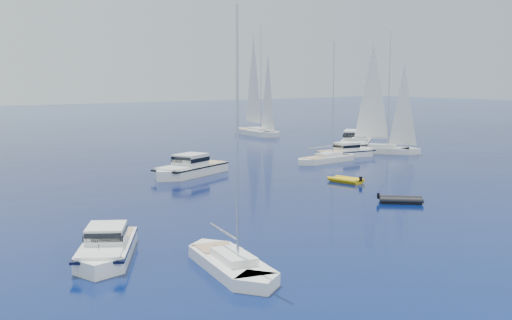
# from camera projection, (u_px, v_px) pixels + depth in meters

# --- Properties ---
(motor_cruiser_left) EXTENTS (6.87, 8.96, 2.32)m
(motor_cruiser_left) POSITION_uv_depth(u_px,v_px,m) (107.00, 258.00, 36.23)
(motor_cruiser_left) COLOR white
(motor_cruiser_left) RESTS_ON ground
(motor_cruiser_centre) EXTENTS (10.89, 7.08, 2.75)m
(motor_cruiser_centre) POSITION_uv_depth(u_px,v_px,m) (189.00, 175.00, 66.15)
(motor_cruiser_centre) COLOR silver
(motor_cruiser_centre) RESTS_ON ground
(motor_cruiser_far_r) EXTENTS (8.94, 3.50, 2.29)m
(motor_cruiser_far_r) POSITION_uv_depth(u_px,v_px,m) (348.00, 157.00, 81.27)
(motor_cruiser_far_r) COLOR white
(motor_cruiser_far_r) RESTS_ON ground
(motor_cruiser_distant) EXTENTS (12.15, 11.18, 3.33)m
(motor_cruiser_distant) POSITION_uv_depth(u_px,v_px,m) (355.00, 149.00, 89.09)
(motor_cruiser_distant) COLOR white
(motor_cruiser_distant) RESTS_ON ground
(sailboat_fore) EXTENTS (4.42, 9.77, 13.91)m
(sailboat_fore) POSITION_uv_depth(u_px,v_px,m) (231.00, 270.00, 34.05)
(sailboat_fore) COLOR white
(sailboat_fore) RESTS_ON ground
(sailboat_centre) EXTENTS (9.98, 3.58, 14.35)m
(sailboat_centre) POSITION_uv_depth(u_px,v_px,m) (327.00, 162.00, 76.37)
(sailboat_centre) COLOR silver
(sailboat_centre) RESTS_ON ground
(sailboat_sails_r) EXTENTS (9.05, 10.40, 16.16)m
(sailboat_sails_r) POSITION_uv_depth(u_px,v_px,m) (379.00, 153.00, 85.17)
(sailboat_sails_r) COLOR white
(sailboat_sails_r) RESTS_ON ground
(sailboat_sails_far) EXTENTS (4.75, 13.34, 19.20)m
(sailboat_sails_far) POSITION_uv_depth(u_px,v_px,m) (257.00, 135.00, 110.63)
(sailboat_sails_far) COLOR silver
(sailboat_sails_far) RESTS_ON ground
(tender_yellow) EXTENTS (2.40, 3.65, 0.95)m
(tender_yellow) POSITION_uv_depth(u_px,v_px,m) (346.00, 182.00, 61.84)
(tender_yellow) COLOR gold
(tender_yellow) RESTS_ON ground
(tender_grey_near) EXTENTS (3.90, 3.86, 0.95)m
(tender_grey_near) POSITION_uv_depth(u_px,v_px,m) (401.00, 203.00, 52.01)
(tender_grey_near) COLOR black
(tender_grey_near) RESTS_ON ground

